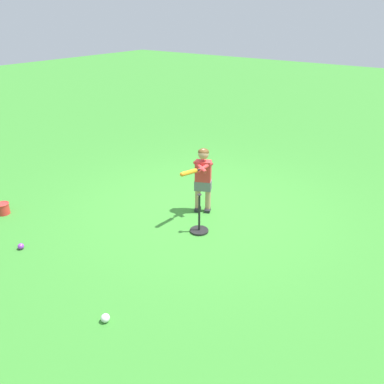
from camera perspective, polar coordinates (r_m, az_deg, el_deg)
ground_plane at (r=6.74m, az=1.42°, el=-2.29°), size 40.00×40.00×0.00m
child_batter at (r=6.36m, az=1.49°, el=2.45°), size 0.32×0.78×1.08m
play_ball_by_bucket at (r=4.58m, az=-12.30°, el=-17.21°), size 0.10×0.10×0.10m
play_ball_center_lawn at (r=6.11m, az=-23.29°, el=-7.15°), size 0.09×0.09×0.09m
batting_tee at (r=6.00m, az=1.03°, el=-4.81°), size 0.28×0.28×0.62m
toy_bucket at (r=7.21m, az=-25.44°, el=-2.13°), size 0.22×0.22×0.19m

